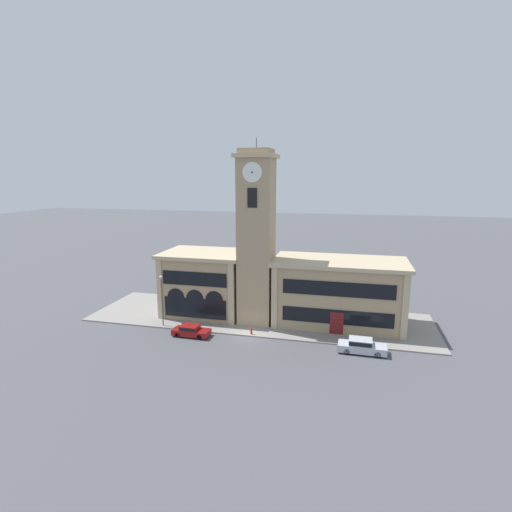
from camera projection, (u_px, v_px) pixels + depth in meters
The scene contains 9 objects.
ground_plane at pixel (247, 337), 45.26m from camera, with size 300.00×300.00×0.00m, color #4C4C51.
sidewalk_kerb at pixel (259, 318), 51.09m from camera, with size 42.95×12.26×0.15m.
clock_tower at pixel (256, 238), 47.74m from camera, with size 4.67×4.67×22.16m.
town_hall_left_wing at pixel (205, 283), 52.31m from camera, with size 10.74×8.13×8.23m.
town_hall_right_wing at pixel (339, 292), 48.40m from camera, with size 15.89×8.13×8.03m.
parked_car_near at pixel (191, 330), 45.32m from camera, with size 4.26×1.88×1.26m.
parked_car_mid at pixel (362, 346), 40.99m from camera, with size 4.93×1.95×1.50m.
street_lamp at pixel (162, 293), 47.49m from camera, with size 0.36×0.36×6.19m.
fire_hydrant at pixel (251, 331), 45.52m from camera, with size 0.22×0.22×0.87m.
Camera 1 is at (10.99, -41.09, 18.00)m, focal length 28.00 mm.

